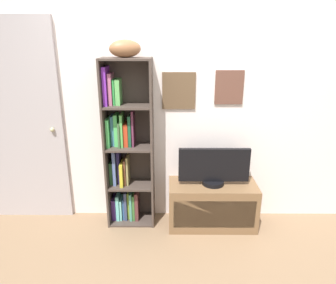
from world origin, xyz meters
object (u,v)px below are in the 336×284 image
(bookshelf, at_px, (125,151))
(door, at_px, (21,125))
(football, at_px, (125,49))
(tv_stand, at_px, (212,204))
(television, at_px, (214,167))

(bookshelf, distance_m, door, 1.09)
(bookshelf, distance_m, football, 1.00)
(tv_stand, height_order, television, television)
(television, bearing_deg, football, 175.95)
(television, distance_m, door, 2.00)
(football, height_order, television, football)
(football, xyz_separation_m, tv_stand, (0.84, -0.06, -1.55))
(tv_stand, xyz_separation_m, television, (-0.00, 0.00, 0.42))
(tv_stand, distance_m, television, 0.42)
(bookshelf, height_order, tv_stand, bookshelf)
(football, bearing_deg, tv_stand, -4.13)
(television, bearing_deg, tv_stand, -90.00)
(door, bearing_deg, tv_stand, -5.24)
(football, distance_m, television, 1.41)
(football, bearing_deg, door, 173.92)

